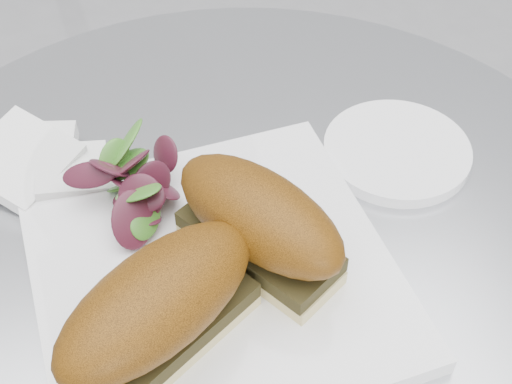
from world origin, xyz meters
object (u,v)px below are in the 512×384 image
at_px(plate, 214,274).
at_px(saucer, 397,151).
at_px(sandwich_left, 159,308).
at_px(sandwich_right, 259,222).

bearing_deg(plate, saucer, 23.81).
xyz_separation_m(sandwich_left, saucer, (0.25, 0.14, -0.05)).
xyz_separation_m(sandwich_left, sandwich_right, (0.09, 0.05, 0.00)).
relative_size(sandwich_right, saucer, 1.22).
height_order(plate, sandwich_left, sandwich_left).
bearing_deg(plate, sandwich_left, -133.13).
relative_size(plate, sandwich_right, 1.64).
bearing_deg(plate, sandwich_right, -1.89).
height_order(plate, saucer, plate).
distance_m(plate, sandwich_right, 0.06).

